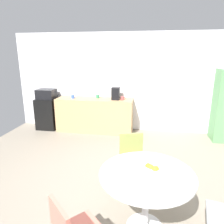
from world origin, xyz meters
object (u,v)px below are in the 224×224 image
Objects in this scene: mini_fridge at (48,113)px; mug_green at (122,98)px; fruit_bowl at (151,170)px; mug_white at (98,96)px; coffee_maker at (116,93)px; mug_red at (73,97)px; round_table at (146,184)px; microwave at (46,94)px; chair_olive at (132,153)px.

mini_fridge is 6.62× the size of mug_green.
mug_white reaches higher than fruit_bowl.
fruit_bowl is 0.80× the size of coffee_maker.
mug_white is 0.40× the size of coffee_maker.
mug_white is 1.00× the size of mug_red.
round_table is 3.56m from mug_white.
mug_red reaches higher than mini_fridge.
microwave reaches higher than chair_olive.
chair_olive is 2.59× the size of coffee_maker.
microwave is 3.44m from chair_olive.
mug_red is (-2.05, 3.12, 0.15)m from fruit_bowl.
microwave is 3.72× the size of mug_green.
fruit_bowl is 3.74m from mug_red.
mug_white is at bearing 3.08° from mini_fridge.
round_table is 0.19m from fruit_bowl.
chair_olive is at bearing -78.95° from mug_green.
chair_olive is (2.55, -2.26, 0.10)m from mini_fridge.
mug_red is at bearing -5.63° from microwave.
mug_red is (-1.33, -0.03, 0.00)m from mug_green.
mug_green reaches higher than chair_olive.
microwave is (0.00, 0.00, 0.56)m from mini_fridge.
chair_olive is (2.55, -2.26, -0.46)m from microwave.
chair_olive is at bearing -41.55° from microwave.
mug_white is at bearing 3.08° from microwave.
mug_green is (2.12, -0.05, -0.04)m from microwave.
mug_green is (2.12, -0.05, 0.52)m from mini_fridge.
microwave is 0.58× the size of chair_olive.
mug_white is 0.52m from coffee_maker.
microwave is 1.50× the size of coffee_maker.
mug_white reaches higher than mini_fridge.
mini_fridge is 1.78× the size of microwave.
mug_red is (-0.64, -0.16, 0.00)m from mug_white.
mini_fridge is 3.32× the size of fruit_bowl.
round_table is at bearing 169.92° from fruit_bowl.
mug_white is (1.43, 0.08, -0.04)m from microwave.
coffee_maker is (0.50, -0.08, 0.11)m from mug_white.
mug_red is at bearing -178.60° from mug_green.
microwave is 1.44m from mug_white.
coffee_maker is (-0.85, 3.19, 0.45)m from round_table.
microwave is 3.72× the size of mug_red.
mug_red is 0.40× the size of coffee_maker.
mug_white is at bearing 115.55° from chair_olive.
mini_fridge is at bearing 178.77° from mug_green.
fruit_bowl is 3.24m from mug_green.
fruit_bowl is (0.05, -0.01, 0.19)m from round_table.
fruit_bowl is at bearing -48.45° from microwave.
coffee_maker is at bearing 105.18° from chair_olive.
round_table is 8.44× the size of mug_green.
mug_green is 1.33m from mug_red.
microwave is 2.12m from mug_green.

